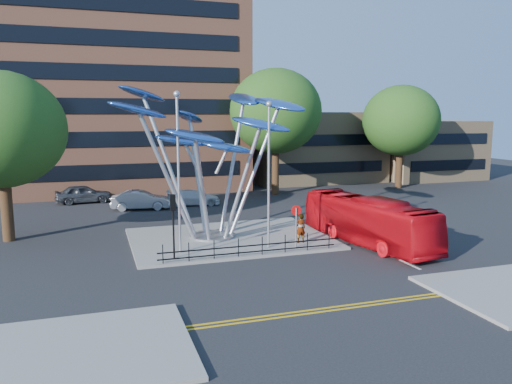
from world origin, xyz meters
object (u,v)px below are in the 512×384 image
object	(u,v)px
traffic_light_island	(173,213)
red_bus	(368,221)
tree_far	(401,121)
parked_car_mid	(141,200)
leaf_sculpture	(209,128)
street_lamp_left	(178,159)
pedestrian	(300,228)
tree_right	(276,111)
street_lamp_right	(269,162)
parked_car_right	(193,198)
tree_left	(1,130)
no_entry_sign_island	(296,219)
parked_car_left	(83,194)

from	to	relation	value
traffic_light_island	red_bus	distance (m)	11.66
tree_far	parked_car_mid	xyz separation A→B (m)	(-27.26, -4.00, -6.32)
tree_far	traffic_light_island	distance (m)	33.61
parked_car_mid	leaf_sculpture	bearing A→B (deg)	-156.12
street_lamp_left	pedestrian	xyz separation A→B (m)	(7.16, -0.09, -4.33)
tree_right	leaf_sculpture	size ratio (longest dim) A/B	0.95
street_lamp_left	pedestrian	size ratio (longest dim) A/B	5.02
traffic_light_island	pedestrian	xyz separation A→B (m)	(7.66, 0.91, -1.59)
leaf_sculpture	pedestrian	size ratio (longest dim) A/B	7.25
tree_right	street_lamp_right	distance (m)	20.64
leaf_sculpture	traffic_light_island	xyz separation A→B (m)	(-2.93, -4.18, -4.26)
red_bus	parked_car_right	world-z (taller)	red_bus
leaf_sculpture	street_lamp_left	xyz separation A→B (m)	(-2.43, -3.18, -1.52)
red_bus	parked_car_mid	size ratio (longest dim) A/B	2.15
tree_right	street_lamp_right	world-z (taller)	tree_right
tree_right	leaf_sculpture	distance (m)	18.37
street_lamp_left	parked_car_mid	distance (m)	15.22
tree_left	street_lamp_right	world-z (taller)	tree_left
red_bus	parked_car_right	bearing A→B (deg)	106.33
no_entry_sign_island	tree_far	bearing A→B (deg)	44.25
pedestrian	street_lamp_right	bearing A→B (deg)	11.68
parked_car_mid	parked_car_right	distance (m)	4.55
leaf_sculpture	parked_car_left	size ratio (longest dim) A/B	2.67
tree_far	street_lamp_right	size ratio (longest dim) A/B	1.30
tree_left	pedestrian	world-z (taller)	tree_left
tree_far	pedestrian	xyz separation A→B (m)	(-19.34, -18.59, -6.08)
traffic_light_island	parked_car_left	world-z (taller)	traffic_light_island
tree_left	street_lamp_right	distance (m)	16.19
tree_far	red_bus	xyz separation A→B (m)	(-15.40, -19.57, -5.68)
leaf_sculpture	pedestrian	bearing A→B (deg)	-34.65
traffic_light_island	no_entry_sign_island	world-z (taller)	traffic_light_island
traffic_light_island	parked_car_right	bearing A→B (deg)	75.30
tree_far	street_lamp_right	distance (m)	28.76
red_bus	parked_car_mid	bearing A→B (deg)	119.22
tree_far	parked_car_left	bearing A→B (deg)	178.65
tree_left	parked_car_right	bearing A→B (deg)	33.17
street_lamp_left	parked_car_left	xyz separation A→B (m)	(-5.26, 19.25, -4.54)
parked_car_right	street_lamp_left	bearing A→B (deg)	173.63
parked_car_mid	parked_car_right	bearing A→B (deg)	-73.65
red_bus	pedestrian	size ratio (longest dim) A/B	5.84
tree_far	parked_car_left	size ratio (longest dim) A/B	2.27
parked_car_right	traffic_light_island	bearing A→B (deg)	172.79
street_lamp_left	no_entry_sign_island	xyz separation A→B (m)	(6.50, -0.98, -3.54)
red_bus	tree_far	bearing A→B (deg)	43.72
tree_left	parked_car_mid	xyz separation A→B (m)	(8.74, 8.00, -6.01)
tree_far	traffic_light_island	xyz separation A→B (m)	(-27.00, -19.50, -4.49)
street_lamp_left	parked_car_left	distance (m)	20.47
street_lamp_right	parked_car_left	distance (m)	22.67
street_lamp_right	parked_car_right	world-z (taller)	street_lamp_right
traffic_light_island	red_bus	world-z (taller)	traffic_light_island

